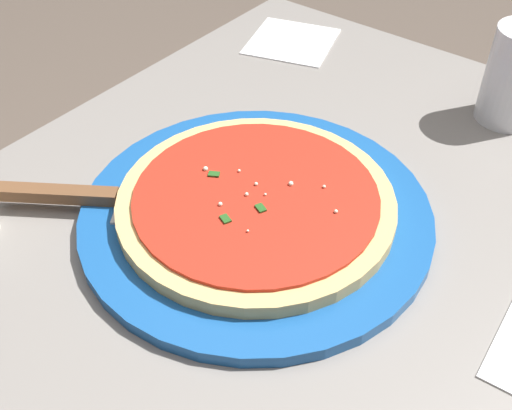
# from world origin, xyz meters

# --- Properties ---
(restaurant_table) EXTENTS (1.03, 0.74, 0.73)m
(restaurant_table) POSITION_xyz_m (0.00, 0.00, 0.59)
(restaurant_table) COLOR black
(restaurant_table) RESTS_ON ground_plane
(serving_plate) EXTENTS (0.37, 0.37, 0.01)m
(serving_plate) POSITION_xyz_m (0.05, 0.05, 0.74)
(serving_plate) COLOR #195199
(serving_plate) RESTS_ON restaurant_table
(pizza) EXTENTS (0.29, 0.29, 0.02)m
(pizza) POSITION_xyz_m (0.05, 0.05, 0.76)
(pizza) COLOR #DBB26B
(pizza) RESTS_ON serving_plate
(pizza_server) EXTENTS (0.16, 0.21, 0.01)m
(pizza_server) POSITION_xyz_m (-0.05, 0.19, 0.75)
(pizza_server) COLOR silver
(pizza_server) RESTS_ON serving_plate
(napkin_loose_left) EXTENTS (0.16, 0.16, 0.00)m
(napkin_loose_left) POSITION_xyz_m (0.40, 0.25, 0.73)
(napkin_loose_left) COLOR white
(napkin_loose_left) RESTS_ON restaurant_table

